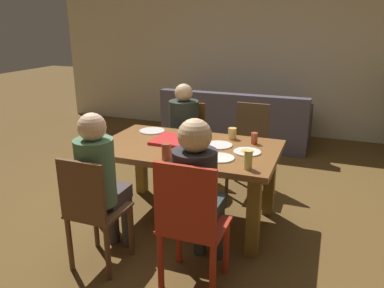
% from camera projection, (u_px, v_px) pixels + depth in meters
% --- Properties ---
extents(ground_plane, '(20.00, 20.00, 0.00)m').
position_uv_depth(ground_plane, '(188.00, 218.00, 3.63)').
color(ground_plane, brown).
extents(back_wall, '(7.37, 0.12, 2.72)m').
position_uv_depth(back_wall, '(261.00, 50.00, 6.11)').
color(back_wall, beige).
rests_on(back_wall, ground).
extents(dining_table, '(1.61, 0.97, 0.73)m').
position_uv_depth(dining_table, '(188.00, 158.00, 3.44)').
color(dining_table, brown).
rests_on(dining_table, ground).
extents(chair_0, '(0.39, 0.39, 0.91)m').
position_uv_depth(chair_0, '(92.00, 210.00, 2.75)').
color(chair_0, brown).
rests_on(chair_0, ground).
extents(person_0, '(0.29, 0.47, 1.20)m').
position_uv_depth(person_0, '(101.00, 177.00, 2.81)').
color(person_0, '#413A3B').
rests_on(person_0, ground).
extents(chair_1, '(0.44, 0.39, 0.97)m').
position_uv_depth(chair_1, '(190.00, 223.00, 2.54)').
color(chair_1, '#AD2C19').
rests_on(chair_1, ground).
extents(person_1, '(0.30, 0.53, 1.22)m').
position_uv_depth(person_1, '(198.00, 188.00, 2.60)').
color(person_1, '#303A35').
rests_on(person_1, ground).
extents(chair_2, '(0.38, 0.45, 0.90)m').
position_uv_depth(chair_2, '(187.00, 140.00, 4.44)').
color(chair_2, brown).
rests_on(chair_2, ground).
extents(person_2, '(0.34, 0.53, 1.15)m').
position_uv_depth(person_2, '(182.00, 126.00, 4.25)').
color(person_2, '#2D3044').
rests_on(person_2, ground).
extents(chair_3, '(0.38, 0.44, 0.95)m').
position_uv_depth(chair_3, '(250.00, 143.00, 4.17)').
color(chair_3, brown).
rests_on(chair_3, ground).
extents(pizza_box_0, '(0.37, 0.37, 0.03)m').
position_uv_depth(pizza_box_0, '(174.00, 140.00, 3.52)').
color(pizza_box_0, red).
rests_on(pizza_box_0, dining_table).
extents(plate_0, '(0.25, 0.25, 0.01)m').
position_uv_depth(plate_0, '(219.00, 145.00, 3.40)').
color(plate_0, white).
rests_on(plate_0, dining_table).
extents(plate_1, '(0.24, 0.24, 0.01)m').
position_uv_depth(plate_1, '(220.00, 158.00, 3.08)').
color(plate_1, white).
rests_on(plate_1, dining_table).
extents(plate_2, '(0.26, 0.26, 0.01)m').
position_uv_depth(plate_2, '(152.00, 131.00, 3.84)').
color(plate_2, white).
rests_on(plate_2, dining_table).
extents(plate_3, '(0.24, 0.24, 0.03)m').
position_uv_depth(plate_3, '(247.00, 151.00, 3.23)').
color(plate_3, white).
rests_on(plate_3, dining_table).
extents(drinking_glass_0, '(0.06, 0.06, 0.15)m').
position_uv_depth(drinking_glass_0, '(248.00, 160.00, 2.85)').
color(drinking_glass_0, '#DECE66').
rests_on(drinking_glass_0, dining_table).
extents(drinking_glass_1, '(0.08, 0.08, 0.14)m').
position_uv_depth(drinking_glass_1, '(167.00, 151.00, 3.05)').
color(drinking_glass_1, '#B44931').
rests_on(drinking_glass_1, dining_table).
extents(drinking_glass_2, '(0.08, 0.08, 0.11)m').
position_uv_depth(drinking_glass_2, '(232.00, 133.00, 3.59)').
color(drinking_glass_2, '#E7C162').
rests_on(drinking_glass_2, dining_table).
extents(drinking_glass_3, '(0.06, 0.06, 0.10)m').
position_uv_depth(drinking_glass_3, '(254.00, 138.00, 3.44)').
color(drinking_glass_3, '#B44D2D').
rests_on(drinking_glass_3, dining_table).
extents(couch, '(2.18, 0.90, 0.82)m').
position_uv_depth(couch, '(236.00, 125.00, 5.81)').
color(couch, '#4C4553').
rests_on(couch, ground).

